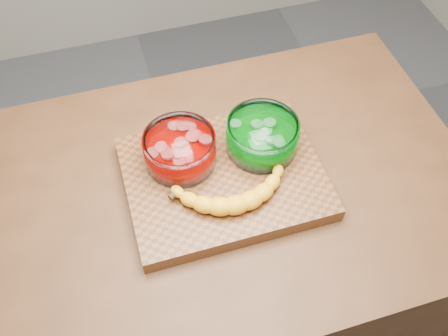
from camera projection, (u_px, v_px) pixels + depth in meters
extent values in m
plane|color=#545458|center=(224.00, 317.00, 1.90)|extent=(3.50, 3.50, 0.00)
cube|color=#4F2D17|center=(224.00, 266.00, 1.54)|extent=(1.20, 0.80, 0.90)
cube|color=brown|center=(224.00, 178.00, 1.16)|extent=(0.45, 0.35, 0.04)
cylinder|color=white|center=(180.00, 150.00, 1.14)|extent=(0.17, 0.17, 0.08)
cylinder|color=#D30600|center=(180.00, 153.00, 1.15)|extent=(0.14, 0.14, 0.04)
cylinder|color=#FF5850|center=(179.00, 144.00, 1.12)|extent=(0.14, 0.14, 0.02)
cylinder|color=white|center=(262.00, 136.00, 1.16)|extent=(0.17, 0.17, 0.08)
cylinder|color=#007F09|center=(262.00, 139.00, 1.17)|extent=(0.15, 0.15, 0.05)
cylinder|color=#5FC45C|center=(263.00, 130.00, 1.15)|extent=(0.14, 0.14, 0.02)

